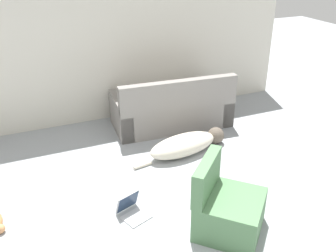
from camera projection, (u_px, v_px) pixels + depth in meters
name	position (u px, v px, depth m)	size (l,w,h in m)	color
wall_back	(96.00, 46.00, 6.00)	(6.89, 0.06, 2.54)	beige
couch	(172.00, 109.00, 6.20)	(1.96, 1.06, 0.90)	gray
dog	(187.00, 144.00, 5.43)	(1.54, 0.60, 0.28)	beige
laptop_open	(131.00, 208.00, 4.23)	(0.39, 0.41, 0.25)	#B7B7BC
side_chair	(227.00, 209.00, 3.93)	(0.94, 0.94, 0.81)	#4C754C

